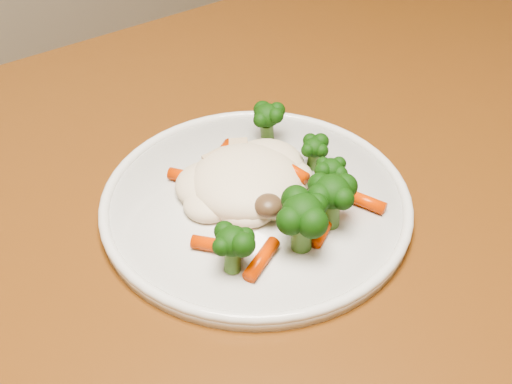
% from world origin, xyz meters
% --- Properties ---
extents(dining_table, '(1.22, 0.84, 0.75)m').
position_xyz_m(dining_table, '(-0.20, 0.21, 0.65)').
color(dining_table, brown).
rests_on(dining_table, ground).
extents(plate, '(0.29, 0.29, 0.01)m').
position_xyz_m(plate, '(-0.27, 0.20, 0.76)').
color(plate, white).
rests_on(plate, dining_table).
extents(meal, '(0.18, 0.19, 0.05)m').
position_xyz_m(meal, '(-0.26, 0.19, 0.78)').
color(meal, '#F7E5C5').
rests_on(meal, plate).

